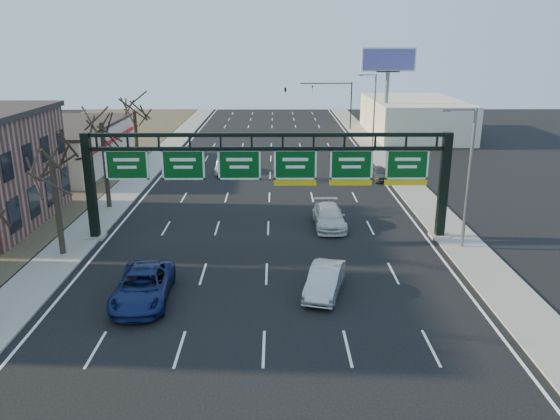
{
  "coord_description": "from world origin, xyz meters",
  "views": [
    {
      "loc": [
        0.53,
        -26.93,
        12.88
      ],
      "look_at": [
        0.8,
        4.08,
        3.2
      ],
      "focal_mm": 35.0,
      "sensor_mm": 36.0,
      "label": 1
    }
  ],
  "objects_px": {
    "car_silver_sedan": "(325,280)",
    "sign_gantry": "(270,171)",
    "car_blue_suv": "(143,286)",
    "car_white_wagon": "(329,216)"
  },
  "relations": [
    {
      "from": "car_silver_sedan",
      "to": "sign_gantry",
      "type": "bearing_deg",
      "value": 124.09
    },
    {
      "from": "car_blue_suv",
      "to": "car_white_wagon",
      "type": "relative_size",
      "value": 1.11
    },
    {
      "from": "car_blue_suv",
      "to": "car_white_wagon",
      "type": "distance_m",
      "value": 15.79
    },
    {
      "from": "sign_gantry",
      "to": "car_blue_suv",
      "type": "xyz_separation_m",
      "value": [
        -6.45,
        -9.34,
        -3.82
      ]
    },
    {
      "from": "sign_gantry",
      "to": "car_white_wagon",
      "type": "xyz_separation_m",
      "value": [
        4.21,
        2.31,
        -3.87
      ]
    },
    {
      "from": "car_blue_suv",
      "to": "car_silver_sedan",
      "type": "xyz_separation_m",
      "value": [
        9.42,
        0.8,
        -0.07
      ]
    },
    {
      "from": "car_blue_suv",
      "to": "sign_gantry",
      "type": "bearing_deg",
      "value": 52.74
    },
    {
      "from": "sign_gantry",
      "to": "car_white_wagon",
      "type": "bearing_deg",
      "value": 28.75
    },
    {
      "from": "sign_gantry",
      "to": "car_blue_suv",
      "type": "height_order",
      "value": "sign_gantry"
    },
    {
      "from": "sign_gantry",
      "to": "car_white_wagon",
      "type": "height_order",
      "value": "sign_gantry"
    }
  ]
}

